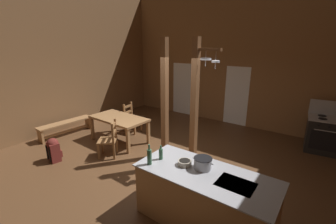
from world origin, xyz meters
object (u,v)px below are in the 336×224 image
(bottle_tall_on_counter, at_px, (149,156))
(dining_table, at_px, (119,120))
(ladderback_chair_near_window, at_px, (132,118))
(mixing_bowl_on_counter, at_px, (185,163))
(backpack, at_px, (54,149))
(bench_along_left_wall, at_px, (66,126))
(stove_range, at_px, (330,135))
(stockpot_on_counter, at_px, (203,163))
(ladderback_chair_by_post, at_px, (109,140))
(kitchen_island, at_px, (204,198))
(bottle_short_on_counter, at_px, (161,154))

(bottle_tall_on_counter, bearing_deg, dining_table, 147.25)
(dining_table, xyz_separation_m, ladderback_chair_near_window, (-0.26, 0.77, -0.20))
(mixing_bowl_on_counter, bearing_deg, backpack, -173.77)
(bench_along_left_wall, bearing_deg, backpack, -39.65)
(stove_range, relative_size, dining_table, 0.77)
(bottle_tall_on_counter, bearing_deg, stockpot_on_counter, 27.49)
(mixing_bowl_on_counter, bearing_deg, ladderback_chair_by_post, 167.19)
(ladderback_chair_near_window, xyz_separation_m, backpack, (-0.14, -2.55, -0.14))
(mixing_bowl_on_counter, distance_m, bottle_tall_on_counter, 0.58)
(backpack, height_order, mixing_bowl_on_counter, mixing_bowl_on_counter)
(kitchen_island, distance_m, stockpot_on_counter, 0.56)
(ladderback_chair_by_post, bearing_deg, stockpot_on_counter, -10.09)
(dining_table, bearing_deg, bench_along_left_wall, -158.32)
(stove_range, height_order, stockpot_on_counter, stove_range)
(ladderback_chair_near_window, height_order, backpack, ladderback_chair_near_window)
(stockpot_on_counter, height_order, mixing_bowl_on_counter, stockpot_on_counter)
(dining_table, height_order, backpack, dining_table)
(ladderback_chair_near_window, bearing_deg, backpack, -93.13)
(bench_along_left_wall, bearing_deg, mixing_bowl_on_counter, -8.31)
(kitchen_island, height_order, stockpot_on_counter, stockpot_on_counter)
(ladderback_chair_by_post, xyz_separation_m, bench_along_left_wall, (-2.24, 0.11, -0.14))
(stockpot_on_counter, bearing_deg, kitchen_island, -43.20)
(kitchen_island, xyz_separation_m, dining_table, (-3.53, 1.41, 0.20))
(kitchen_island, xyz_separation_m, ladderback_chair_near_window, (-3.79, 2.18, -0.00))
(kitchen_island, bearing_deg, mixing_bowl_on_counter, 177.46)
(ladderback_chair_by_post, distance_m, backpack, 1.35)
(dining_table, relative_size, bench_along_left_wall, 1.01)
(stove_range, relative_size, bottle_tall_on_counter, 3.78)
(kitchen_island, xyz_separation_m, stockpot_on_counter, (-0.10, 0.10, 0.54))
(dining_table, height_order, bench_along_left_wall, dining_table)
(backpack, distance_m, bottle_tall_on_counter, 3.15)
(ladderback_chair_near_window, xyz_separation_m, ladderback_chair_by_post, (0.77, -1.57, 0.00))
(stove_range, distance_m, ladderback_chair_by_post, 5.79)
(mixing_bowl_on_counter, height_order, bottle_short_on_counter, bottle_short_on_counter)
(kitchen_island, height_order, ladderback_chair_near_window, ladderback_chair_near_window)
(dining_table, distance_m, ladderback_chair_by_post, 0.97)
(kitchen_island, height_order, ladderback_chair_by_post, ladderback_chair_by_post)
(dining_table, bearing_deg, ladderback_chair_near_window, 108.84)
(ladderback_chair_near_window, distance_m, bottle_short_on_counter, 3.76)
(stockpot_on_counter, height_order, bottle_tall_on_counter, bottle_tall_on_counter)
(dining_table, distance_m, backpack, 1.86)
(bench_along_left_wall, xyz_separation_m, backpack, (1.32, -1.10, 0.00))
(kitchen_island, distance_m, ladderback_chair_by_post, 3.08)
(stove_range, xyz_separation_m, bottle_tall_on_counter, (-2.36, -4.54, 0.56))
(kitchen_island, relative_size, stove_range, 1.64)
(bench_along_left_wall, xyz_separation_m, stockpot_on_counter, (5.15, -0.63, 0.69))
(stove_range, relative_size, bench_along_left_wall, 0.78)
(bottle_tall_on_counter, bearing_deg, stove_range, 62.55)
(kitchen_island, relative_size, bench_along_left_wall, 1.27)
(ladderback_chair_by_post, relative_size, bench_along_left_wall, 0.56)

